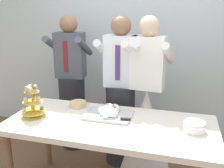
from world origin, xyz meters
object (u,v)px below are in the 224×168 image
dessert_table (110,130)px  round_cake (78,105)px  person_guest (72,91)px  main_cake_tray (109,112)px  person_bride (146,118)px  plate_stack (194,127)px  cupcake_stand (33,103)px  person_groom (120,101)px

dessert_table → round_cake: size_ratio=7.50×
round_cake → person_guest: person_guest is taller
main_cake_tray → person_guest: bearing=134.7°
dessert_table → person_bride: 0.65m
main_cake_tray → dessert_table: bearing=-70.1°
plate_stack → person_bride: bearing=128.9°
cupcake_stand → round_cake: 0.44m
round_cake → person_bride: size_ratio=0.14×
person_groom → person_guest: same height
dessert_table → round_cake: (-0.40, 0.24, 0.10)m
round_cake → person_bride: bearing=30.3°
person_guest → person_bride: bearing=-12.3°
plate_stack → person_guest: person_guest is taller
person_bride → person_guest: 1.00m
cupcake_stand → person_groom: (0.64, 0.69, -0.16)m
cupcake_stand → plate_stack: cupcake_stand is taller
person_groom → person_bride: same height
plate_stack → person_bride: size_ratio=0.11×
round_cake → person_bride: 0.76m
plate_stack → person_guest: (-1.43, 0.79, -0.07)m
cupcake_stand → person_guest: person_guest is taller
main_cake_tray → plate_stack: main_cake_tray is taller
cupcake_stand → round_cake: (0.31, 0.30, -0.10)m
round_cake → person_bride: person_bride is taller
dessert_table → person_bride: bearing=69.3°
main_cake_tray → person_bride: size_ratio=0.26×
person_guest → dessert_table: bearing=-48.0°
cupcake_stand → person_guest: size_ratio=0.18×
person_groom → person_bride: (0.29, -0.02, -0.16)m
main_cake_tray → plate_stack: (0.74, -0.09, -0.00)m
person_groom → person_guest: 0.69m
plate_stack → person_groom: bearing=141.5°
round_cake → person_guest: size_ratio=0.14×
person_groom → person_guest: bearing=164.4°
plate_stack → person_guest: 1.63m
main_cake_tray → person_bride: (0.27, 0.49, -0.24)m
plate_stack → person_groom: size_ratio=0.11×
main_cake_tray → person_guest: size_ratio=0.26×
dessert_table → plate_stack: bearing=1.9°
plate_stack → person_groom: 0.97m
person_bride → round_cake: bearing=-149.7°
dessert_table → person_guest: size_ratio=1.08×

